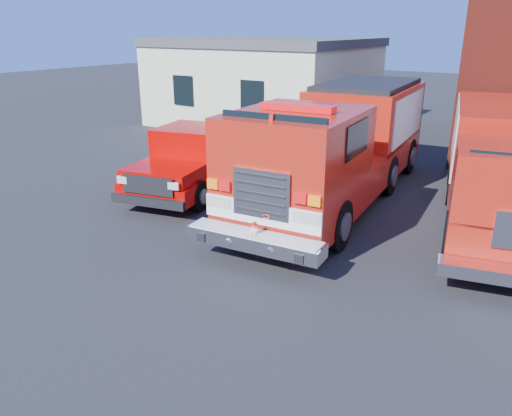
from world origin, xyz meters
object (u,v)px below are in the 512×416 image
Objects in this scene: fire_engine at (340,144)px; secondary_truck at (507,164)px; side_building at (264,81)px; pickup_truck at (199,158)px.

fire_engine reaches higher than secondary_truck.
secondary_truck is (4.39, 0.65, -0.10)m from fire_engine.
secondary_truck is at bearing -33.23° from side_building.
side_building is 11.53m from pickup_truck.
pickup_truck is at bearing -161.00° from fire_engine.
fire_engine is at bearing -171.59° from secondary_truck.
pickup_truck is 8.84m from secondary_truck.
side_building is 1.57× the size of pickup_truck.
side_building reaches higher than secondary_truck.
side_building is at bearing 146.77° from secondary_truck.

